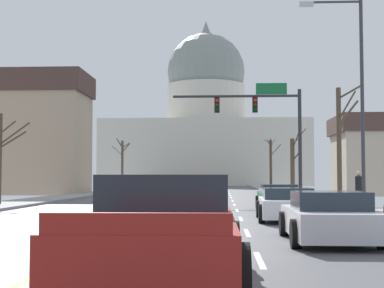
# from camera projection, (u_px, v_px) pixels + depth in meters

# --- Properties ---
(ground) EXTENTS (20.00, 180.00, 0.20)m
(ground) POSITION_uv_depth(u_px,v_px,m) (139.00, 222.00, 19.32)
(ground) COLOR #505056
(signal_gantry) EXTENTS (7.91, 0.41, 7.17)m
(signal_gantry) POSITION_uv_depth(u_px,v_px,m) (264.00, 117.00, 35.18)
(signal_gantry) COLOR #28282D
(signal_gantry) RESTS_ON ground
(street_lamp_right) EXTENTS (2.44, 0.24, 8.33)m
(street_lamp_right) POSITION_uv_depth(u_px,v_px,m) (354.00, 85.00, 21.98)
(street_lamp_right) COLOR #333338
(street_lamp_right) RESTS_ON ground
(capitol_building) EXTENTS (35.47, 21.84, 30.13)m
(capitol_building) POSITION_uv_depth(u_px,v_px,m) (206.00, 131.00, 104.25)
(capitol_building) COLOR beige
(capitol_building) RESTS_ON ground
(sedan_near_00) EXTENTS (1.99, 4.35, 1.24)m
(sedan_near_00) POSITION_uv_depth(u_px,v_px,m) (200.00, 194.00, 31.85)
(sedan_near_00) COLOR #B71414
(sedan_near_00) RESTS_ON ground
(sedan_near_01) EXTENTS (1.98, 4.22, 1.20)m
(sedan_near_01) POSITION_uv_depth(u_px,v_px,m) (278.00, 198.00, 26.15)
(sedan_near_01) COLOR #1E7247
(sedan_near_01) RESTS_ON ground
(sedan_near_02) EXTENTS (2.20, 4.47, 1.15)m
(sedan_near_02) POSITION_uv_depth(u_px,v_px,m) (287.00, 205.00, 20.28)
(sedan_near_02) COLOR silver
(sedan_near_02) RESTS_ON ground
(sedan_near_03) EXTENTS (2.10, 4.30, 1.21)m
(sedan_near_03) POSITION_uv_depth(u_px,v_px,m) (328.00, 218.00, 13.60)
(sedan_near_03) COLOR silver
(sedan_near_03) RESTS_ON ground
(pickup_truck_near_04) EXTENTS (2.40, 5.30, 1.58)m
(pickup_truck_near_04) POSITION_uv_depth(u_px,v_px,m) (162.00, 234.00, 8.37)
(pickup_truck_near_04) COLOR maroon
(pickup_truck_near_04) RESTS_ON ground
(sedan_oncoming_00) EXTENTS (2.06, 4.65, 1.23)m
(sedan_oncoming_00) POSITION_uv_depth(u_px,v_px,m) (161.00, 189.00, 43.71)
(sedan_oncoming_00) COLOR black
(sedan_oncoming_00) RESTS_ON ground
(sedan_oncoming_01) EXTENTS (2.12, 4.34, 1.15)m
(sedan_oncoming_01) POSITION_uv_depth(u_px,v_px,m) (171.00, 187.00, 52.59)
(sedan_oncoming_01) COLOR navy
(sedan_oncoming_01) RESTS_ON ground
(sedan_oncoming_02) EXTENTS (2.12, 4.52, 1.29)m
(sedan_oncoming_02) POSITION_uv_depth(u_px,v_px,m) (184.00, 185.00, 66.30)
(sedan_oncoming_02) COLOR black
(sedan_oncoming_02) RESTS_ON ground
(sedan_oncoming_03) EXTENTS (2.11, 4.65, 1.20)m
(sedan_oncoming_03) POSITION_uv_depth(u_px,v_px,m) (164.00, 184.00, 78.17)
(sedan_oncoming_03) COLOR #B71414
(sedan_oncoming_03) RESTS_ON ground
(flank_building_00) EXTENTS (10.80, 7.48, 10.95)m
(flank_building_00) POSITION_uv_depth(u_px,v_px,m) (31.00, 140.00, 62.96)
(flank_building_00) COLOR slate
(flank_building_00) RESTS_ON ground
(flank_building_01) EXTENTS (13.54, 6.45, 10.58)m
(flank_building_01) POSITION_uv_depth(u_px,v_px,m) (11.00, 133.00, 50.13)
(flank_building_01) COLOR tan
(flank_building_01) RESTS_ON ground
(bare_tree_00) EXTENTS (1.43, 1.60, 5.59)m
(bare_tree_00) POSITION_uv_depth(u_px,v_px,m) (293.00, 164.00, 49.44)
(bare_tree_00) COLOR #4C3D2D
(bare_tree_00) RESTS_ON ground
(bare_tree_01) EXTENTS (1.97, 2.10, 5.78)m
(bare_tree_01) POSITION_uv_depth(u_px,v_px,m) (122.00, 162.00, 65.70)
(bare_tree_01) COLOR brown
(bare_tree_01) RESTS_ON ground
(bare_tree_02) EXTENTS (1.99, 2.23, 5.88)m
(bare_tree_02) POSITION_uv_depth(u_px,v_px,m) (271.00, 162.00, 66.98)
(bare_tree_02) COLOR #423328
(bare_tree_02) RESTS_ON ground
(bare_tree_03) EXTENTS (2.51, 1.27, 5.52)m
(bare_tree_03) POSITION_uv_depth(u_px,v_px,m) (0.00, 152.00, 29.43)
(bare_tree_03) COLOR #4C3D2D
(bare_tree_03) RESTS_ON ground
(bare_tree_04) EXTENTS (1.37, 2.31, 6.07)m
(bare_tree_04) POSITION_uv_depth(u_px,v_px,m) (340.00, 140.00, 29.48)
(bare_tree_04) COLOR #4C3D2D
(bare_tree_04) RESTS_ON ground
(pedestrian_00) EXTENTS (0.35, 0.34, 1.65)m
(pedestrian_00) POSITION_uv_depth(u_px,v_px,m) (359.00, 188.00, 24.66)
(pedestrian_00) COLOR #33333D
(pedestrian_00) RESTS_ON ground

